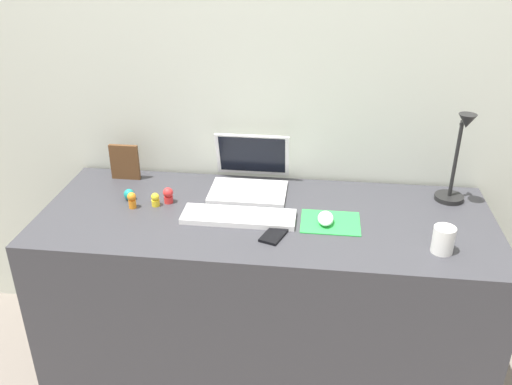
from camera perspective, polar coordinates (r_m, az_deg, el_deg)
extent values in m
plane|color=slate|center=(2.45, 0.84, -17.64)|extent=(6.00, 6.00, 0.00)
cube|color=beige|center=(2.30, 1.97, 3.70)|extent=(2.87, 0.05, 1.63)
cube|color=#38383D|center=(2.21, 0.91, -10.76)|extent=(1.67, 0.65, 0.74)
cube|color=white|center=(2.16, -0.83, 0.08)|extent=(0.30, 0.21, 0.01)
cube|color=white|center=(2.24, -0.38, 3.96)|extent=(0.30, 0.07, 0.19)
cube|color=black|center=(2.23, -0.40, 3.95)|extent=(0.27, 0.06, 0.17)
cube|color=white|center=(1.98, -1.83, -2.54)|extent=(0.41, 0.13, 0.02)
cube|color=green|center=(1.97, 7.77, -3.12)|extent=(0.21, 0.17, 0.00)
ellipsoid|color=white|center=(1.96, 7.28, -2.70)|extent=(0.06, 0.10, 0.03)
cube|color=black|center=(1.88, 1.96, -4.35)|extent=(0.10, 0.14, 0.01)
cylinder|color=black|center=(2.24, 19.49, -0.49)|extent=(0.11, 0.11, 0.02)
cylinder|color=black|center=(2.17, 20.13, 3.29)|extent=(0.01, 0.01, 0.30)
cylinder|color=black|center=(2.10, 20.96, 7.01)|extent=(0.01, 0.09, 0.07)
cone|color=black|center=(2.07, 21.16, 6.97)|extent=(0.06, 0.06, 0.05)
cube|color=brown|center=(2.32, -13.54, 3.10)|extent=(0.12, 0.02, 0.15)
cylinder|color=white|center=(1.87, 18.96, -4.68)|extent=(0.07, 0.07, 0.09)
cylinder|color=red|center=(2.11, -9.11, -0.71)|extent=(0.03, 0.03, 0.03)
sphere|color=red|center=(2.10, -9.17, 0.01)|extent=(0.04, 0.04, 0.04)
ellipsoid|color=teal|center=(2.16, -13.10, -0.21)|extent=(0.04, 0.04, 0.05)
cylinder|color=orange|center=(2.10, -12.77, -1.16)|extent=(0.03, 0.03, 0.03)
sphere|color=orange|center=(2.09, -12.86, -0.42)|extent=(0.03, 0.03, 0.03)
cylinder|color=yellow|center=(2.10, -10.43, -1.06)|extent=(0.03, 0.03, 0.02)
sphere|color=yellow|center=(2.09, -10.48, -0.45)|extent=(0.03, 0.03, 0.03)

